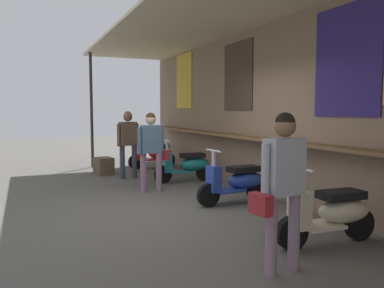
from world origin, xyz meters
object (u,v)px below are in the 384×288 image
scooter_blue (238,181)px  merchandise_crate (104,166)px  shopper_with_handbag (152,144)px  scooter_red (155,154)px  scooter_cream (333,213)px  shopper_browsing (128,137)px  shopper_passing (283,177)px  scooter_teal (188,165)px

scooter_blue → merchandise_crate: scooter_blue is taller
scooter_blue → shopper_with_handbag: bearing=-58.0°
scooter_red → shopper_with_handbag: 3.29m
scooter_red → scooter_cream: (6.86, 0.00, 0.00)m
scooter_cream → merchandise_crate: 6.53m
shopper_browsing → merchandise_crate: (-0.86, -0.43, -0.77)m
shopper_with_handbag → shopper_browsing: bearing=-1.9°
shopper_browsing → shopper_passing: (5.91, 0.05, -0.01)m
scooter_cream → merchandise_crate: (-6.34, -1.55, -0.18)m
scooter_cream → merchandise_crate: scooter_cream is taller
scooter_teal → shopper_with_handbag: (0.69, -1.07, 0.56)m
scooter_red → merchandise_crate: (0.51, -1.55, -0.18)m
shopper_browsing → scooter_cream: bearing=0.8°
scooter_red → merchandise_crate: scooter_red is taller
scooter_cream → scooter_red: bearing=-86.6°
scooter_red → shopper_passing: shopper_passing is taller
scooter_red → scooter_blue: same height
scooter_teal → scooter_blue: size_ratio=1.00×
merchandise_crate → scooter_red: bearing=108.3°
shopper_browsing → shopper_passing: 5.91m
scooter_red → shopper_passing: bearing=77.1°
scooter_blue → shopper_browsing: size_ratio=0.87×
scooter_red → scooter_cream: same height
scooter_blue → shopper_browsing: (-3.22, -1.12, 0.59)m
scooter_red → scooter_teal: 2.37m
scooter_red → merchandise_crate: size_ratio=2.85×
shopper_with_handbag → merchandise_crate: shopper_with_handbag is taller
scooter_teal → scooter_cream: bearing=94.0°
scooter_red → scooter_teal: (2.37, 0.00, 0.00)m
scooter_red → shopper_with_handbag: shopper_with_handbag is taller
scooter_blue → shopper_passing: shopper_passing is taller
scooter_cream → shopper_with_handbag: 3.99m
scooter_teal → scooter_blue: 2.23m
scooter_teal → scooter_cream: (4.49, 0.00, 0.00)m
scooter_teal → merchandise_crate: (-1.86, -1.55, -0.18)m
merchandise_crate → shopper_passing: bearing=4.0°
scooter_red → shopper_with_handbag: bearing=66.2°
scooter_cream → shopper_browsing: bearing=-75.0°
scooter_cream → shopper_with_handbag: bearing=-70.8°
shopper_with_handbag → shopper_browsing: (-1.68, -0.05, 0.03)m
scooter_teal → scooter_blue: bearing=94.0°
scooter_red → scooter_teal: size_ratio=1.00×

